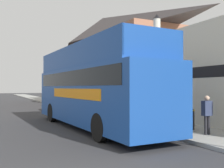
# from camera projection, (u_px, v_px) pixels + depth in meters

# --- Properties ---
(sidewalk) EXTENTS (3.00, 108.00, 0.14)m
(sidewalk) POSITION_uv_depth(u_px,v_px,m) (87.00, 109.00, 23.52)
(sidewalk) COLOR #999993
(sidewalk) RESTS_ON ground_plane
(brick_terrace_rear) EXTENTS (6.00, 24.89, 10.41)m
(brick_terrace_rear) POSITION_uv_depth(u_px,v_px,m) (103.00, 61.00, 31.48)
(brick_terrace_rear) COLOR #9E664C
(brick_terrace_rear) RESTS_ON ground_plane
(tour_bus) EXTENTS (3.03, 11.09, 4.07)m
(tour_bus) POSITION_uv_depth(u_px,v_px,m) (92.00, 90.00, 13.28)
(tour_bus) COLOR #19479E
(tour_bus) RESTS_ON ground_plane
(parked_car_ahead_of_bus) EXTENTS (1.82, 4.52, 1.46)m
(parked_car_ahead_of_bus) POSITION_uv_depth(u_px,v_px,m) (60.00, 104.00, 21.88)
(parked_car_ahead_of_bus) COLOR silver
(parked_car_ahead_of_bus) RESTS_ON ground_plane
(pedestrian_second) EXTENTS (0.41, 0.23, 1.57)m
(pedestrian_second) POSITION_uv_depth(u_px,v_px,m) (207.00, 111.00, 10.55)
(pedestrian_second) COLOR #232328
(pedestrian_second) RESTS_ON sidewalk
(lamp_post_nearest) EXTENTS (0.35, 0.35, 5.27)m
(lamp_post_nearest) POSITION_uv_depth(u_px,v_px,m) (157.00, 51.00, 11.97)
(lamp_post_nearest) COLOR black
(lamp_post_nearest) RESTS_ON sidewalk
(lamp_post_second) EXTENTS (0.35, 0.35, 5.09)m
(lamp_post_second) POSITION_uv_depth(u_px,v_px,m) (100.00, 65.00, 18.66)
(lamp_post_second) COLOR black
(lamp_post_second) RESTS_ON sidewalk
(lamp_post_third) EXTENTS (0.35, 0.35, 4.34)m
(lamp_post_third) POSITION_uv_depth(u_px,v_px,m) (70.00, 76.00, 25.23)
(lamp_post_third) COLOR black
(lamp_post_third) RESTS_ON sidewalk
(litter_bin) EXTENTS (0.48, 0.48, 0.92)m
(litter_bin) POSITION_uv_depth(u_px,v_px,m) (189.00, 119.00, 11.81)
(litter_bin) COLOR black
(litter_bin) RESTS_ON sidewalk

